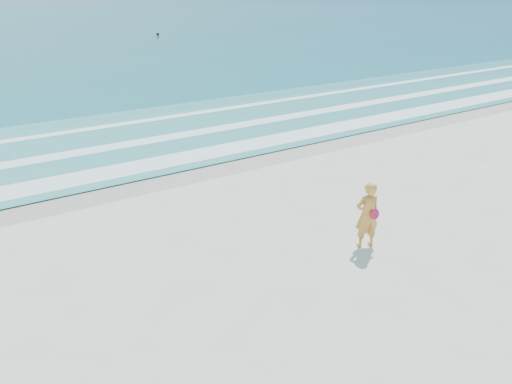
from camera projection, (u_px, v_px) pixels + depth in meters
ground at (356, 295)px, 10.75m from camera, size 400.00×400.00×0.00m
wet_sand at (175, 174)px, 17.65m from camera, size 400.00×2.40×0.00m
shallow at (125, 139)px, 21.46m from camera, size 400.00×10.00×0.01m
foam_near at (160, 162)px, 18.62m from camera, size 400.00×1.40×0.01m
foam_mid at (131, 144)px, 20.84m from camera, size 400.00×0.90×0.01m
foam_far at (106, 126)px, 23.37m from camera, size 400.00×0.60×0.01m
buoy at (158, 34)px, 65.70m from camera, size 0.38×0.38×0.38m
woman at (367, 215)px, 12.43m from camera, size 0.73×0.58×1.74m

